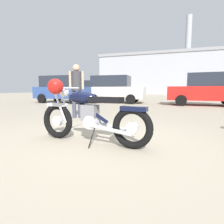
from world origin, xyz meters
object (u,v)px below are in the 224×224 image
object	(u,v)px
bystander	(77,85)
vintage_motorcycle	(87,114)
blue_hatchback_right	(114,89)
silver_sedan_mid	(78,89)
dark_sedan_left	(63,89)
pale_sedan_back	(114,90)
red_hatchback_near	(207,89)

from	to	relation	value
bystander	vintage_motorcycle	bearing A→B (deg)	-169.53
bystander	blue_hatchback_right	size ratio (longest dim) A/B	0.41
blue_hatchback_right	silver_sedan_mid	distance (m)	7.04
blue_hatchback_right	dark_sedan_left	distance (m)	3.40
pale_sedan_back	dark_sedan_left	xyz separation A→B (m)	(-1.32, -6.64, 0.08)
blue_hatchback_right	bystander	bearing A→B (deg)	-84.83
red_hatchback_near	bystander	bearing A→B (deg)	58.04
bystander	silver_sedan_mid	world-z (taller)	silver_sedan_mid
vintage_motorcycle	red_hatchback_near	size ratio (longest dim) A/B	0.52
red_hatchback_near	pale_sedan_back	xyz separation A→B (m)	(-7.47, 5.89, -0.08)
dark_sedan_left	silver_sedan_mid	distance (m)	5.97
red_hatchback_near	silver_sedan_mid	distance (m)	11.92
blue_hatchback_right	dark_sedan_left	size ratio (longest dim) A/B	1.03
pale_sedan_back	silver_sedan_mid	bearing A→B (deg)	-152.53
vintage_motorcycle	red_hatchback_near	bearing A→B (deg)	-102.40
vintage_motorcycle	dark_sedan_left	size ratio (longest dim) A/B	0.53
vintage_motorcycle	red_hatchback_near	xyz separation A→B (m)	(2.90, 8.74, 0.43)
red_hatchback_near	blue_hatchback_right	distance (m)	5.56
bystander	blue_hatchback_right	world-z (taller)	blue_hatchback_right
silver_sedan_mid	bystander	bearing A→B (deg)	-63.94
blue_hatchback_right	pale_sedan_back	world-z (taller)	blue_hatchback_right
bystander	red_hatchback_near	size ratio (longest dim) A/B	0.42
dark_sedan_left	vintage_motorcycle	bearing A→B (deg)	-53.51
silver_sedan_mid	pale_sedan_back	bearing A→B (deg)	13.35
bystander	pale_sedan_back	distance (m)	12.63
blue_hatchback_right	pale_sedan_back	size ratio (longest dim) A/B	0.90
red_hatchback_near	pale_sedan_back	bearing A→B (deg)	-35.12
vintage_motorcycle	dark_sedan_left	bearing A→B (deg)	-47.64
vintage_motorcycle	pale_sedan_back	world-z (taller)	pale_sedan_back
pale_sedan_back	dark_sedan_left	bearing A→B (deg)	-90.79
red_hatchback_near	dark_sedan_left	distance (m)	8.83
vintage_motorcycle	dark_sedan_left	distance (m)	9.94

